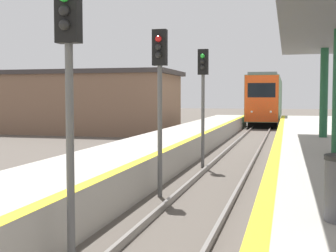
{
  "coord_description": "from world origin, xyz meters",
  "views": [
    {
      "loc": [
        1.96,
        -1.75,
        2.56
      ],
      "look_at": [
        -4.21,
        22.43,
        1.0
      ],
      "focal_mm": 50.0,
      "sensor_mm": 36.0,
      "label": 1
    }
  ],
  "objects_px": {
    "signal_far": "(203,85)",
    "signal_mid": "(160,80)",
    "signal_near": "(69,68)",
    "train": "(267,99)"
  },
  "relations": [
    {
      "from": "train",
      "to": "signal_near",
      "type": "distance_m",
      "value": 40.84
    },
    {
      "from": "signal_near",
      "to": "train",
      "type": "bearing_deg",
      "value": 88.36
    },
    {
      "from": "signal_far",
      "to": "train",
      "type": "bearing_deg",
      "value": 88.21
    },
    {
      "from": "signal_mid",
      "to": "signal_near",
      "type": "bearing_deg",
      "value": -90.01
    },
    {
      "from": "train",
      "to": "signal_mid",
      "type": "distance_m",
      "value": 35.77
    },
    {
      "from": "train",
      "to": "signal_far",
      "type": "height_order",
      "value": "train"
    },
    {
      "from": "signal_far",
      "to": "signal_mid",
      "type": "bearing_deg",
      "value": -92.36
    },
    {
      "from": "signal_mid",
      "to": "signal_far",
      "type": "xyz_separation_m",
      "value": [
        0.21,
        5.07,
        0.0
      ]
    },
    {
      "from": "train",
      "to": "signal_near",
      "type": "xyz_separation_m",
      "value": [
        -1.17,
        -40.82,
        0.68
      ]
    },
    {
      "from": "train",
      "to": "signal_near",
      "type": "relative_size",
      "value": 4.74
    }
  ]
}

